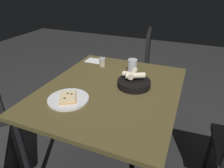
# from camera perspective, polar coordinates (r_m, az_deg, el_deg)

# --- Properties ---
(ground) EXTENTS (8.00, 8.00, 0.00)m
(ground) POSITION_cam_1_polar(r_m,az_deg,el_deg) (1.92, -0.22, -20.48)
(ground) COLOR #282828
(dining_table) EXTENTS (0.94, 1.13, 0.73)m
(dining_table) POSITION_cam_1_polar(r_m,az_deg,el_deg) (1.49, -0.27, -3.12)
(dining_table) COLOR brown
(dining_table) RESTS_ON ground
(pizza_plate) EXTENTS (0.26, 0.26, 0.04)m
(pizza_plate) POSITION_cam_1_polar(r_m,az_deg,el_deg) (1.35, -12.11, -4.04)
(pizza_plate) COLOR white
(pizza_plate) RESTS_ON dining_table
(bread_basket) EXTENTS (0.24, 0.24, 0.11)m
(bread_basket) POSITION_cam_1_polar(r_m,az_deg,el_deg) (1.48, 6.05, 0.65)
(bread_basket) COLOR black
(bread_basket) RESTS_ON dining_table
(beer_glass) EXTENTS (0.08, 0.08, 0.12)m
(beer_glass) POSITION_cam_1_polar(r_m,az_deg,el_deg) (1.68, 5.68, 4.69)
(beer_glass) COLOR silver
(beer_glass) RESTS_ON dining_table
(pepper_shaker) EXTENTS (0.06, 0.06, 0.08)m
(pepper_shaker) POSITION_cam_1_polar(r_m,az_deg,el_deg) (1.81, -2.70, 5.99)
(pepper_shaker) COLOR #BFB299
(pepper_shaker) RESTS_ON dining_table
(napkin) EXTENTS (0.16, 0.12, 0.00)m
(napkin) POSITION_cam_1_polar(r_m,az_deg,el_deg) (1.95, -4.85, 6.49)
(napkin) COLOR white
(napkin) RESTS_ON dining_table
(chair_far) EXTENTS (0.51, 0.51, 0.93)m
(chair_far) POSITION_cam_1_polar(r_m,az_deg,el_deg) (2.40, 6.93, 5.34)
(chair_far) COLOR #2C2C2C
(chair_far) RESTS_ON ground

